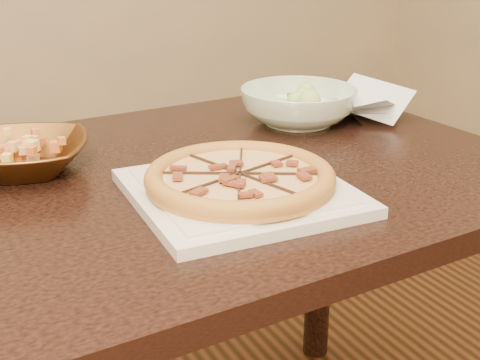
{
  "coord_description": "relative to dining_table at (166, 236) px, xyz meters",
  "views": [
    {
      "loc": [
        -0.44,
        -0.83,
        1.15
      ],
      "look_at": [
        0.01,
        0.02,
        0.78
      ],
      "focal_mm": 50.0,
      "sensor_mm": 36.0,
      "label": 1
    }
  ],
  "objects": [
    {
      "name": "cling_film",
      "position": [
        0.52,
        0.13,
        0.14
      ],
      "size": [
        0.17,
        0.15,
        0.05
      ],
      "primitive_type": null,
      "rotation": [
        0.0,
        0.0,
        -0.32
      ],
      "color": "silver",
      "rests_on": "dining_table"
    },
    {
      "name": "bronze_bowl",
      "position": [
        -0.21,
        0.14,
        0.14
      ],
      "size": [
        0.3,
        0.3,
        0.06
      ],
      "primitive_type": "imported",
      "rotation": [
        0.0,
        0.0,
        -0.36
      ],
      "color": "brown",
      "rests_on": "dining_table"
    },
    {
      "name": "mixed_dish",
      "position": [
        -0.21,
        0.14,
        0.18
      ],
      "size": [
        0.1,
        0.12,
        0.03
      ],
      "color": "tan",
      "rests_on": "bronze_bowl"
    },
    {
      "name": "dining_table",
      "position": [
        0.0,
        0.0,
        0.0
      ],
      "size": [
        1.34,
        0.9,
        0.75
      ],
      "color": "black",
      "rests_on": "floor"
    },
    {
      "name": "salad_bowl",
      "position": [
        0.37,
        0.17,
        0.15
      ],
      "size": [
        0.25,
        0.25,
        0.08
      ],
      "primitive_type": "imported",
      "rotation": [
        0.0,
        0.0,
        -0.01
      ],
      "color": "#D2F5E1",
      "rests_on": "dining_table"
    },
    {
      "name": "plate",
      "position": [
        0.07,
        -0.14,
        0.12
      ],
      "size": [
        0.34,
        0.34,
        0.02
      ],
      "color": "silver",
      "rests_on": "dining_table"
    },
    {
      "name": "salad",
      "position": [
        0.37,
        0.17,
        0.21
      ],
      "size": [
        0.1,
        0.13,
        0.04
      ],
      "color": "#CDEF93",
      "rests_on": "salad_bowl"
    },
    {
      "name": "pizza",
      "position": [
        0.07,
        -0.14,
        0.15
      ],
      "size": [
        0.3,
        0.3,
        0.03
      ],
      "color": "#CD8832",
      "rests_on": "plate"
    }
  ]
}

